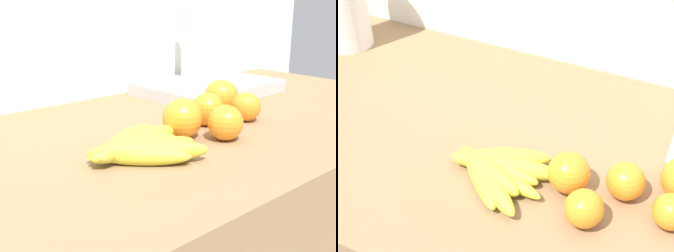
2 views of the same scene
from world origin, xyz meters
TOP-DOWN VIEW (x-y plane):
  - wall_back at (0.00, 0.37)m, footprint 2.16×0.06m
  - banana_bunch at (-0.05, -0.09)m, footprint 0.22×0.19m
  - orange_back_left at (0.13, -0.13)m, footprint 0.07×0.07m
  - orange_right at (0.08, -0.06)m, footprint 0.08×0.08m
  - orange_front at (0.18, -0.03)m, footprint 0.07×0.07m
  - orange_far_right at (0.27, -0.07)m, footprint 0.07×0.07m

SIDE VIEW (x-z plane):
  - wall_back at x=0.00m, z-range 0.00..1.30m
  - banana_bunch at x=-0.05m, z-range 0.94..0.98m
  - orange_far_right at x=0.27m, z-range 0.94..1.00m
  - orange_back_left at x=0.13m, z-range 0.94..1.01m
  - orange_front at x=0.18m, z-range 0.94..1.01m
  - orange_right at x=0.08m, z-range 0.94..1.02m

